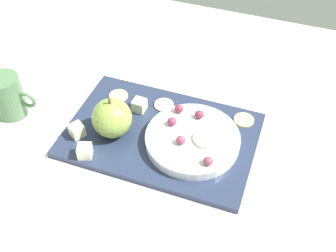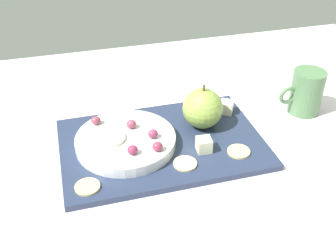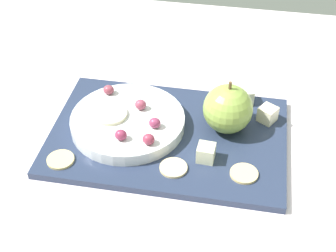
% 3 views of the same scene
% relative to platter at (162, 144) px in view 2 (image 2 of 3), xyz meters
% --- Properties ---
extents(table, '(1.41, 1.00, 0.03)m').
position_rel_platter_xyz_m(table, '(-0.00, -0.02, -0.02)').
color(table, silver).
rests_on(table, ground).
extents(platter, '(0.38, 0.25, 0.01)m').
position_rel_platter_xyz_m(platter, '(0.00, 0.00, 0.00)').
color(platter, '#26304B').
rests_on(platter, table).
extents(serving_dish, '(0.19, 0.19, 0.02)m').
position_rel_platter_xyz_m(serving_dish, '(-0.07, 0.01, 0.02)').
color(serving_dish, silver).
rests_on(serving_dish, platter).
extents(apple_whole, '(0.08, 0.08, 0.08)m').
position_rel_platter_xyz_m(apple_whole, '(0.09, 0.03, 0.05)').
color(apple_whole, '#88A645').
rests_on(apple_whole, platter).
extents(apple_stem, '(0.01, 0.01, 0.01)m').
position_rel_platter_xyz_m(apple_stem, '(0.09, 0.03, 0.09)').
color(apple_stem, brown).
rests_on(apple_stem, apple_whole).
extents(cheese_cube_0, '(0.03, 0.03, 0.03)m').
position_rel_platter_xyz_m(cheese_cube_0, '(0.07, -0.05, 0.02)').
color(cheese_cube_0, '#ECEABD').
rests_on(cheese_cube_0, platter).
extents(cheese_cube_1, '(0.04, 0.04, 0.03)m').
position_rel_platter_xyz_m(cheese_cube_1, '(0.16, 0.06, 0.02)').
color(cheese_cube_1, '#F9EBC8').
rests_on(cheese_cube_1, platter).
extents(cheese_cube_2, '(0.03, 0.03, 0.03)m').
position_rel_platter_xyz_m(cheese_cube_2, '(0.12, 0.11, 0.02)').
color(cheese_cube_2, '#EBEAC8').
rests_on(cheese_cube_2, platter).
extents(cracker_0, '(0.04, 0.04, 0.00)m').
position_rel_platter_xyz_m(cracker_0, '(0.13, -0.07, 0.01)').
color(cracker_0, '#E0C381').
rests_on(cracker_0, platter).
extents(cracker_1, '(0.04, 0.04, 0.00)m').
position_rel_platter_xyz_m(cracker_1, '(0.02, -0.08, 0.01)').
color(cracker_1, '#D7BE8B').
rests_on(cracker_1, platter).
extents(cracker_2, '(0.04, 0.04, 0.00)m').
position_rel_platter_xyz_m(cracker_2, '(-0.15, -0.09, 0.01)').
color(cracker_2, '#D4BD7C').
rests_on(cracker_2, platter).
extents(grape_0, '(0.02, 0.02, 0.02)m').
position_rel_platter_xyz_m(grape_0, '(-0.02, -0.01, 0.03)').
color(grape_0, '#8D3455').
rests_on(grape_0, serving_dish).
extents(grape_1, '(0.02, 0.02, 0.02)m').
position_rel_platter_xyz_m(grape_1, '(-0.07, -0.05, 0.04)').
color(grape_1, '#882B4A').
rests_on(grape_1, serving_dish).
extents(grape_2, '(0.02, 0.02, 0.02)m').
position_rel_platter_xyz_m(grape_2, '(-0.02, -0.05, 0.04)').
color(grape_2, '#8F3047').
rests_on(grape_2, serving_dish).
extents(grape_3, '(0.02, 0.02, 0.02)m').
position_rel_platter_xyz_m(grape_3, '(-0.05, 0.03, 0.04)').
color(grape_3, '#973E55').
rests_on(grape_3, serving_dish).
extents(grape_4, '(0.02, 0.02, 0.02)m').
position_rel_platter_xyz_m(grape_4, '(-0.11, 0.06, 0.03)').
color(grape_4, '#8B3A4B').
rests_on(grape_4, serving_dish).
extents(apple_slice_0, '(0.05, 0.05, 0.01)m').
position_rel_platter_xyz_m(apple_slice_0, '(-0.10, 0.00, 0.03)').
color(apple_slice_0, beige).
rests_on(apple_slice_0, serving_dish).
extents(cup, '(0.10, 0.07, 0.09)m').
position_rel_platter_xyz_m(cup, '(0.33, 0.04, 0.04)').
color(cup, '#4E754B').
rests_on(cup, table).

